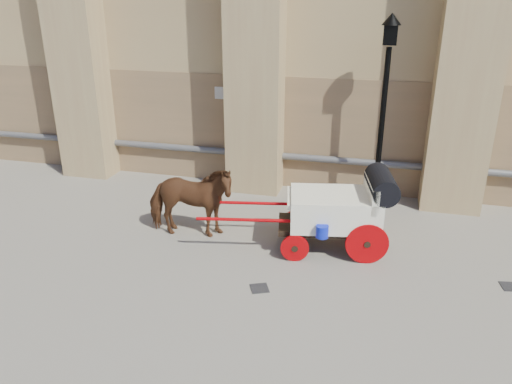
# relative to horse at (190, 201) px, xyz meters

# --- Properties ---
(ground) EXTENTS (90.00, 90.00, 0.00)m
(ground) POSITION_rel_horse_xyz_m (1.64, -0.48, -0.83)
(ground) COLOR slate
(ground) RESTS_ON ground
(horse) EXTENTS (2.05, 1.13, 1.65)m
(horse) POSITION_rel_horse_xyz_m (0.00, 0.00, 0.00)
(horse) COLOR brown
(horse) RESTS_ON ground
(carriage) EXTENTS (4.07, 1.79, 1.73)m
(carriage) POSITION_rel_horse_xyz_m (3.21, 0.24, 0.11)
(carriage) COLOR black
(carriage) RESTS_ON ground
(street_lamp) EXTENTS (0.43, 0.43, 4.60)m
(street_lamp) POSITION_rel_horse_xyz_m (3.84, 2.72, 1.63)
(street_lamp) COLOR black
(street_lamp) RESTS_ON ground
(drain_grate_near) EXTENTS (0.42, 0.42, 0.01)m
(drain_grate_near) POSITION_rel_horse_xyz_m (1.97, -1.67, -0.82)
(drain_grate_near) COLOR black
(drain_grate_near) RESTS_ON ground
(drain_grate_far) EXTENTS (0.37, 0.37, 0.01)m
(drain_grate_far) POSITION_rel_horse_xyz_m (6.41, -0.46, -0.82)
(drain_grate_far) COLOR black
(drain_grate_far) RESTS_ON ground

